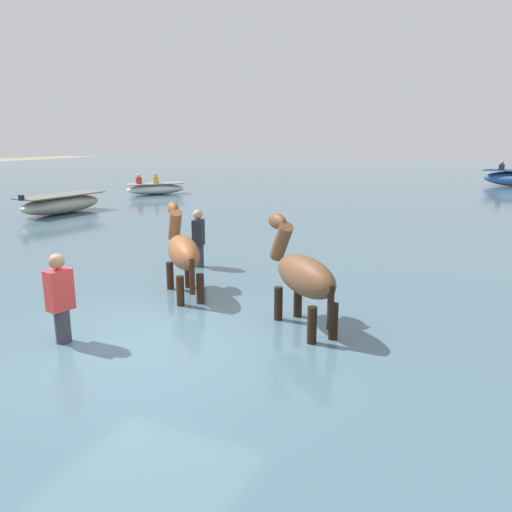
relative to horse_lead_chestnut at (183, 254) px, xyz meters
The scene contains 8 objects.
ground_plane 2.45m from the horse_lead_chestnut, 72.73° to the right, with size 120.00×120.00×0.00m, color gray.
water_surface 8.01m from the horse_lead_chestnut, 85.35° to the left, with size 90.00×90.00×0.43m, color #476675.
horse_lead_chestnut is the anchor object (origin of this frame).
horse_trailing_bay 2.42m from the horse_lead_chestnut, 14.83° to the right, with size 1.56×1.43×1.96m.
boat_far_inshore 15.80m from the horse_lead_chestnut, 126.63° to the left, with size 2.50×2.61×1.00m.
boat_mid_channel 10.97m from the horse_lead_chestnut, 144.83° to the left, with size 1.40×3.37×0.80m.
person_wading_close 2.44m from the horse_lead_chestnut, 98.61° to the right, with size 0.27×0.36×1.63m.
person_onlooker_right 1.93m from the horse_lead_chestnut, 112.26° to the left, with size 0.28×0.36×1.63m.
Camera 1 is at (3.81, -4.95, 3.07)m, focal length 35.05 mm.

